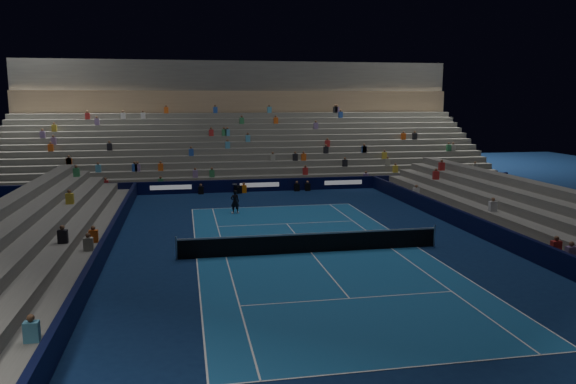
% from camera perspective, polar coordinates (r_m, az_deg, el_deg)
% --- Properties ---
extents(ground, '(90.00, 90.00, 0.00)m').
position_cam_1_polar(ground, '(27.04, 2.38, -6.26)').
color(ground, '#0B1E46').
rests_on(ground, ground).
extents(court_surface, '(10.97, 23.77, 0.01)m').
position_cam_1_polar(court_surface, '(27.04, 2.38, -6.25)').
color(court_surface, '#1A558F').
rests_on(court_surface, ground).
extents(sponsor_barrier_far, '(44.00, 0.25, 1.00)m').
position_cam_1_polar(sponsor_barrier_far, '(44.76, -2.97, 0.71)').
color(sponsor_barrier_far, black).
rests_on(sponsor_barrier_far, ground).
extents(sponsor_barrier_east, '(0.25, 37.00, 1.00)m').
position_cam_1_polar(sponsor_barrier_east, '(30.55, 20.45, -4.05)').
color(sponsor_barrier_east, black).
rests_on(sponsor_barrier_east, ground).
extents(sponsor_barrier_west, '(0.25, 37.00, 1.00)m').
position_cam_1_polar(sponsor_barrier_west, '(26.52, -18.61, -5.96)').
color(sponsor_barrier_west, black).
rests_on(sponsor_barrier_west, ground).
extents(grandstand_main, '(44.00, 15.20, 11.20)m').
position_cam_1_polar(grandstand_main, '(53.72, -4.36, 5.25)').
color(grandstand_main, '#63635F').
rests_on(grandstand_main, ground).
extents(grandstand_east, '(5.00, 37.00, 2.50)m').
position_cam_1_polar(grandstand_east, '(32.37, 25.76, -2.90)').
color(grandstand_east, slate).
rests_on(grandstand_east, ground).
extents(grandstand_west, '(5.00, 37.00, 2.50)m').
position_cam_1_polar(grandstand_west, '(27.13, -25.95, -5.18)').
color(grandstand_west, slate).
rests_on(grandstand_west, ground).
extents(tennis_net, '(12.90, 0.10, 1.10)m').
position_cam_1_polar(tennis_net, '(26.91, 2.38, -5.23)').
color(tennis_net, '#B2B2B7').
rests_on(tennis_net, ground).
extents(tennis_player, '(0.64, 0.49, 1.56)m').
position_cam_1_polar(tennis_player, '(36.13, -5.48, -1.00)').
color(tennis_player, black).
rests_on(tennis_player, ground).
extents(broadcast_camera, '(0.64, 0.99, 0.61)m').
position_cam_1_polar(broadcast_camera, '(43.98, -5.18, 0.28)').
color(broadcast_camera, black).
rests_on(broadcast_camera, ground).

